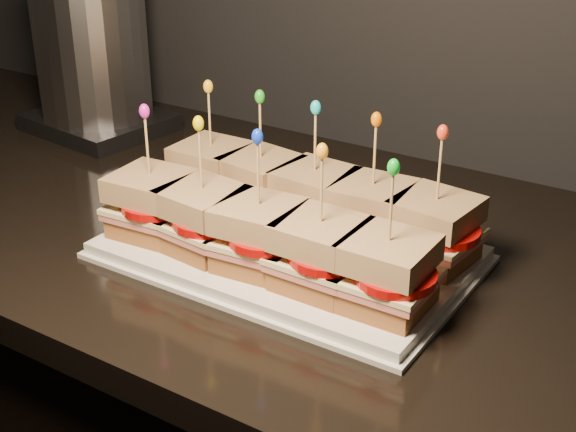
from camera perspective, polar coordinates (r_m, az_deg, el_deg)
The scene contains 76 objects.
granite_slab at distance 0.96m, azimuth 3.88°, elevation -3.13°, with size 2.16×0.64×0.04m, color black.
platter at distance 0.92m, azimuth -0.00°, elevation -2.59°, with size 0.40×0.25×0.02m, color silver.
platter_rim at distance 0.92m, azimuth -0.00°, elevation -2.92°, with size 0.41×0.26×0.01m, color silver.
sandwich_0_bread_bot at distance 1.03m, azimuth -5.38°, elevation 1.81°, with size 0.08×0.08×0.02m, color brown.
sandwich_0_ham at distance 1.03m, azimuth -5.41°, elevation 2.59°, with size 0.09×0.09×0.01m, color #C25A53.
sandwich_0_cheese at distance 1.02m, azimuth -5.43°, elevation 2.95°, with size 0.09×0.09×0.01m, color #FBE6A1.
sandwich_0_tomato at distance 1.01m, azimuth -5.12°, elevation 3.10°, with size 0.08×0.08×0.01m, color #B50907.
sandwich_0_bread_top at distance 1.01m, azimuth -5.49°, elevation 4.31°, with size 0.08×0.08×0.03m, color brown.
sandwich_0_pick at distance 1.00m, azimuth -5.59°, elevation 6.67°, with size 0.00×0.00×0.09m, color tan.
sandwich_0_frill at distance 0.98m, azimuth -5.70°, elevation 9.15°, with size 0.01×0.01×0.02m, color yellow.
sandwich_1_bread_bot at distance 0.99m, azimuth -1.90°, elevation 0.86°, with size 0.08×0.08×0.02m, color brown.
sandwich_1_ham at distance 0.98m, azimuth -1.92°, elevation 1.67°, with size 0.09×0.09×0.01m, color #C25A53.
sandwich_1_cheese at distance 0.98m, azimuth -1.92°, elevation 2.04°, with size 0.09×0.09×0.01m, color #FBE6A1.
sandwich_1_tomato at distance 0.97m, azimuth -1.55°, elevation 2.18°, with size 0.08×0.08×0.01m, color #B50907.
sandwich_1_bread_top at distance 0.97m, azimuth -1.94°, elevation 3.45°, with size 0.08×0.08×0.03m, color brown.
sandwich_1_pick at distance 0.95m, azimuth -1.98°, elevation 5.90°, with size 0.00×0.00×0.09m, color tan.
sandwich_1_frill at distance 0.94m, azimuth -2.02°, elevation 8.48°, with size 0.01×0.01×0.02m, color green.
sandwich_2_bread_bot at distance 0.95m, azimuth 1.86°, elevation -0.17°, with size 0.08×0.08×0.02m, color brown.
sandwich_2_ham at distance 0.95m, azimuth 1.87°, elevation 0.66°, with size 0.09×0.09×0.01m, color #C25A53.
sandwich_2_cheese at distance 0.94m, azimuth 1.88°, elevation 1.05°, with size 0.09×0.09×0.01m, color #FBE6A1.
sandwich_2_tomato at distance 0.93m, azimuth 2.32°, elevation 1.18°, with size 0.08×0.08×0.01m, color #B50907.
sandwich_2_bread_top at distance 0.93m, azimuth 1.90°, elevation 2.50°, with size 0.08×0.08×0.03m, color brown.
sandwich_2_pick at distance 0.92m, azimuth 1.94°, elevation 5.04°, with size 0.00×0.00×0.09m, color tan.
sandwich_2_frill at distance 0.90m, azimuth 1.98°, elevation 7.72°, with size 0.01×0.01×0.02m, color #16C3C8.
sandwich_3_bread_bot at distance 0.92m, azimuth 5.90°, elevation -1.28°, with size 0.08×0.08×0.02m, color brown.
sandwich_3_ham at distance 0.91m, azimuth 5.95°, elevation -0.43°, with size 0.09×0.09×0.01m, color #C25A53.
sandwich_3_cheese at distance 0.91m, azimuth 5.97°, elevation -0.03°, with size 0.09×0.09×0.01m, color #FBE6A1.
sandwich_3_tomato at distance 0.90m, azimuth 6.49°, elevation 0.09°, with size 0.08×0.08×0.01m, color #B50907.
sandwich_3_bread_top at distance 0.90m, azimuth 6.04°, elevation 1.47°, with size 0.08×0.08×0.03m, color brown.
sandwich_3_pick at distance 0.88m, azimuth 6.17°, elevation 4.08°, with size 0.00×0.00×0.09m, color tan.
sandwich_3_frill at distance 0.87m, azimuth 6.31°, elevation 6.85°, with size 0.01×0.01×0.02m, color orange.
sandwich_4_bread_bot at distance 0.89m, azimuth 10.23°, elevation -2.45°, with size 0.08×0.08×0.02m, color brown.
sandwich_4_ham at distance 0.89m, azimuth 10.30°, elevation -1.59°, with size 0.09×0.09×0.01m, color #C25A53.
sandwich_4_cheese at distance 0.88m, azimuth 10.34°, elevation -1.18°, with size 0.09×0.09×0.01m, color #FBE6A1.
sandwich_4_tomato at distance 0.87m, azimuth 10.94°, elevation -1.08°, with size 0.08×0.08×0.01m, color #B50907.
sandwich_4_bread_top at distance 0.87m, azimuth 10.47°, elevation 0.35°, with size 0.08×0.08×0.03m, color brown.
sandwich_4_pick at distance 0.85m, azimuth 10.70°, elevation 3.02°, with size 0.00×0.00×0.09m, color tan.
sandwich_4_frill at distance 0.84m, azimuth 10.95°, elevation 5.87°, with size 0.01×0.01×0.02m, color red.
sandwich_5_bread_bot at distance 0.95m, azimuth -9.56°, elevation -0.50°, with size 0.08×0.08×0.02m, color brown.
sandwich_5_ham at distance 0.95m, azimuth -9.63°, elevation 0.32°, with size 0.09×0.09×0.01m, color #C25A53.
sandwich_5_cheese at distance 0.94m, azimuth -9.66°, elevation 0.71°, with size 0.09×0.09×0.01m, color #FBE6A1.
sandwich_5_tomato at distance 0.93m, azimuth -9.38°, elevation 0.83°, with size 0.08×0.08×0.01m, color #B50907.
sandwich_5_bread_top at distance 0.93m, azimuth -9.77°, elevation 2.16°, with size 0.08×0.08×0.03m, color brown.
sandwich_5_pick at distance 0.92m, azimuth -9.97°, elevation 4.68°, with size 0.00×0.00×0.09m, color tan.
sandwich_5_frill at distance 0.90m, azimuth -10.19°, elevation 7.35°, with size 0.01×0.01×0.02m, color #D221A6.
sandwich_6_bread_bot at distance 0.91m, azimuth -5.98°, elevation -1.65°, with size 0.08×0.08×0.02m, color brown.
sandwich_6_ham at distance 0.90m, azimuth -6.02°, elevation -0.79°, with size 0.09×0.09×0.01m, color #C25A53.
sandwich_6_cheese at distance 0.90m, azimuth -6.04°, elevation -0.39°, with size 0.09×0.09×0.01m, color #FBE6A1.
sandwich_6_tomato at distance 0.88m, azimuth -5.70°, elevation -0.28°, with size 0.08×0.08×0.01m, color #B50907.
sandwich_6_bread_top at distance 0.89m, azimuth -6.12°, elevation 1.12°, with size 0.08×0.08×0.03m, color brown.
sandwich_6_pick at distance 0.87m, azimuth -6.25°, elevation 3.76°, with size 0.00×0.00×0.09m, color tan.
sandwich_6_frill at distance 0.85m, azimuth -6.40°, elevation 6.57°, with size 0.01×0.01×0.02m, color #F6DD02.
sandwich_7_bread_bot at distance 0.87m, azimuth -2.04°, elevation -2.90°, with size 0.08×0.08×0.02m, color brown.
sandwich_7_ham at distance 0.86m, azimuth -2.06°, elevation -2.00°, with size 0.09×0.09×0.01m, color #C25A53.
sandwich_7_cheese at distance 0.86m, azimuth -2.06°, elevation -1.59°, with size 0.09×0.09×0.01m, color #FBE6A1.
sandwich_7_tomato at distance 0.84m, azimuth -1.63°, elevation -1.49°, with size 0.08×0.08×0.01m, color #B50907.
sandwich_7_bread_top at distance 0.85m, azimuth -2.09°, elevation -0.02°, with size 0.08×0.08×0.03m, color brown.
sandwich_7_pick at distance 0.83m, azimuth -2.14°, elevation 2.73°, with size 0.00×0.00×0.09m, color tan.
sandwich_7_frill at distance 0.81m, azimuth -2.19°, elevation 5.66°, with size 0.01×0.01×0.02m, color #1137DF.
sandwich_8_bread_bot at distance 0.83m, azimuth 2.27°, elevation -4.24°, with size 0.08×0.08×0.02m, color brown.
sandwich_8_ham at distance 0.82m, azimuth 2.29°, elevation -3.33°, with size 0.09×0.09×0.01m, color #C25A53.
sandwich_8_cheese at distance 0.82m, azimuth 2.30°, elevation -2.90°, with size 0.09×0.09×0.01m, color #FBE6A1.
sandwich_8_tomato at distance 0.81m, azimuth 2.82°, elevation -2.82°, with size 0.08×0.08×0.01m, color #B50907.
sandwich_8_bread_top at distance 0.81m, azimuth 2.33°, elevation -1.28°, with size 0.08×0.08×0.03m, color brown.
sandwich_8_pick at distance 0.79m, azimuth 2.39°, elevation 1.57°, with size 0.00×0.00×0.09m, color tan.
sandwich_8_frill at distance 0.77m, azimuth 2.45°, elevation 4.63°, with size 0.01×0.01×0.02m, color orange.
sandwich_9_bread_bot at distance 0.80m, azimuth 6.96°, elevation -5.68°, with size 0.08×0.08×0.02m, color brown.
sandwich_9_ham at distance 0.79m, azimuth 7.02°, elevation -4.74°, with size 0.09×0.09×0.01m, color #C25A53.
sandwich_9_cheese at distance 0.79m, azimuth 7.05°, elevation -4.30°, with size 0.09×0.09×0.01m, color #FBE6A1.
sandwich_9_tomato at distance 0.78m, azimuth 7.67°, elevation -4.24°, with size 0.08×0.08×0.01m, color #B50907.
sandwich_9_bread_top at distance 0.78m, azimuth 7.15°, elevation -2.64°, with size 0.08×0.08×0.03m, color brown.
sandwich_9_pick at distance 0.76m, azimuth 7.32°, elevation 0.30°, with size 0.00×0.00×0.09m, color tan.
sandwich_9_frill at distance 0.74m, azimuth 7.52°, elevation 3.46°, with size 0.01×0.01×0.02m, color green.
appliance_base at distance 1.37m, azimuth -13.24°, elevation 6.52°, with size 0.21×0.18×0.03m, color #262628.
appliance_body at distance 1.33m, azimuth -13.80°, elevation 11.73°, with size 0.18×0.18×0.23m, color silver.
appliance at distance 1.33m, azimuth -13.78°, elevation 11.55°, with size 0.21×0.18×0.27m, color silver, non-canonical shape.
Camera 1 is at (0.05, 0.94, 1.35)m, focal length 50.00 mm.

